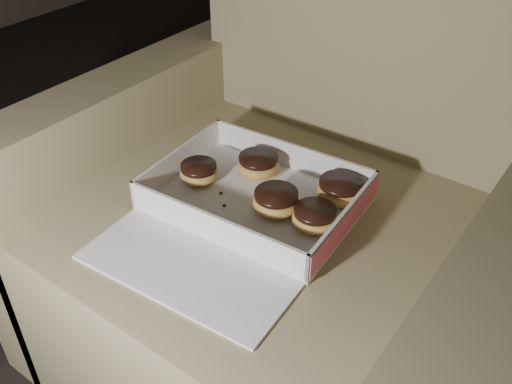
% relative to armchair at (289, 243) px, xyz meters
% --- Properties ---
extents(floor, '(4.50, 4.50, 0.00)m').
position_rel_armchair_xyz_m(floor, '(-0.39, 0.15, -0.31)').
color(floor, black).
rests_on(floor, ground).
extents(armchair, '(0.94, 0.80, 0.99)m').
position_rel_armchair_xyz_m(armchair, '(0.00, 0.00, 0.00)').
color(armchair, '#897E57').
rests_on(armchair, floor).
extents(bakery_box, '(0.39, 0.45, 0.06)m').
position_rel_armchair_xyz_m(bakery_box, '(-0.03, -0.11, 0.14)').
color(bakery_box, white).
rests_on(bakery_box, armchair).
extents(donut_a, '(0.07, 0.07, 0.04)m').
position_rel_armchair_xyz_m(donut_a, '(-0.16, -0.08, 0.16)').
color(donut_a, '#E6B050').
rests_on(donut_a, bakery_box).
extents(donut_b, '(0.09, 0.09, 0.04)m').
position_rel_armchair_xyz_m(donut_b, '(0.09, 0.02, 0.16)').
color(donut_b, '#E6B050').
rests_on(donut_b, bakery_box).
extents(donut_c, '(0.08, 0.08, 0.04)m').
position_rel_armchair_xyz_m(donut_c, '(-0.08, 0.00, 0.16)').
color(donut_c, '#E6B050').
rests_on(donut_c, bakery_box).
extents(donut_d, '(0.09, 0.09, 0.04)m').
position_rel_armchair_xyz_m(donut_d, '(0.02, -0.07, 0.16)').
color(donut_d, '#E6B050').
rests_on(donut_d, bakery_box).
extents(donut_e, '(0.08, 0.08, 0.04)m').
position_rel_armchair_xyz_m(donut_e, '(0.10, -0.07, 0.16)').
color(donut_e, '#E6B050').
rests_on(donut_e, bakery_box).
extents(crumb_a, '(0.01, 0.01, 0.00)m').
position_rel_armchair_xyz_m(crumb_a, '(-0.09, -0.19, 0.14)').
color(crumb_a, black).
rests_on(crumb_a, bakery_box).
extents(crumb_b, '(0.01, 0.01, 0.00)m').
position_rel_armchair_xyz_m(crumb_b, '(-0.07, -0.12, 0.14)').
color(crumb_b, black).
rests_on(crumb_b, bakery_box).
extents(crumb_c, '(0.01, 0.01, 0.00)m').
position_rel_armchair_xyz_m(crumb_c, '(-0.10, -0.09, 0.14)').
color(crumb_c, black).
rests_on(crumb_c, bakery_box).
extents(crumb_d, '(0.01, 0.01, 0.00)m').
position_rel_armchair_xyz_m(crumb_d, '(0.11, -0.09, 0.14)').
color(crumb_d, black).
rests_on(crumb_d, bakery_box).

